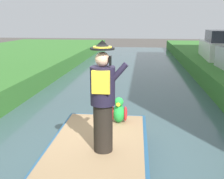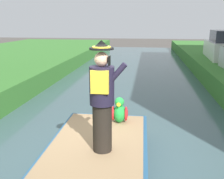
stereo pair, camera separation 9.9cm
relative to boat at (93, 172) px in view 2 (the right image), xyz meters
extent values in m
plane|color=#4C4742|center=(0.00, 0.78, -0.40)|extent=(80.00, 80.00, 0.00)
cube|color=#3D565B|center=(0.00, 0.78, -0.35)|extent=(6.59, 48.00, 0.10)
cube|color=#23517A|center=(0.00, 0.00, -0.02)|extent=(1.88, 4.23, 0.56)
cube|color=#997A56|center=(0.00, 0.00, 0.28)|extent=(1.73, 3.89, 0.05)
cylinder|color=black|center=(0.13, 0.21, 0.72)|extent=(0.32, 0.32, 0.82)
cylinder|color=black|center=(0.13, 0.21, 1.44)|extent=(0.40, 0.40, 0.62)
cube|color=gold|center=(0.13, 0.02, 1.54)|extent=(0.28, 0.06, 0.36)
sphere|color=#DBA884|center=(0.13, 0.21, 1.86)|extent=(0.23, 0.23, 0.23)
cylinder|color=black|center=(0.13, 0.21, 2.03)|extent=(0.38, 0.38, 0.03)
cone|color=black|center=(0.13, 0.21, 2.10)|extent=(0.26, 0.26, 0.12)
cylinder|color=gold|center=(0.13, 0.21, 2.05)|extent=(0.29, 0.29, 0.02)
cylinder|color=black|center=(0.35, 0.17, 1.62)|extent=(0.38, 0.09, 0.43)
cube|color=black|center=(0.26, 0.15, 1.85)|extent=(0.03, 0.08, 0.15)
ellipsoid|color=green|center=(0.28, 1.52, 0.51)|extent=(0.26, 0.32, 0.40)
sphere|color=green|center=(0.28, 1.48, 0.78)|extent=(0.20, 0.20, 0.20)
cone|color=yellow|center=(0.28, 1.38, 0.77)|extent=(0.09, 0.09, 0.09)
ellipsoid|color=red|center=(0.14, 1.52, 0.51)|extent=(0.08, 0.20, 0.32)
ellipsoid|color=red|center=(0.42, 1.52, 0.51)|extent=(0.08, 0.20, 0.32)
cube|color=white|center=(4.99, 11.33, 0.91)|extent=(1.98, 4.11, 0.90)
camera|label=1|loc=(0.74, -3.81, 2.44)|focal=42.08mm
camera|label=2|loc=(0.84, -3.80, 2.44)|focal=42.08mm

